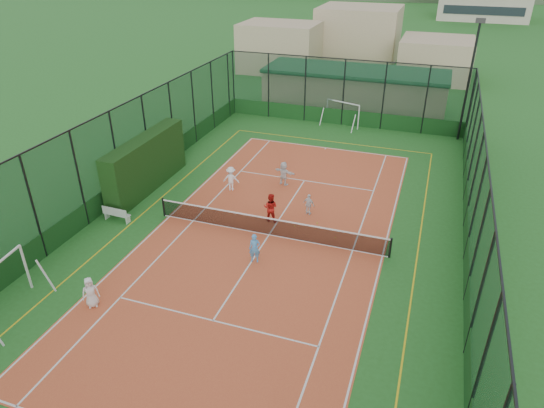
{
  "coord_description": "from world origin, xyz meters",
  "views": [
    {
      "loc": [
        6.66,
        -18.85,
        12.7
      ],
      "look_at": [
        -0.18,
        0.96,
        1.2
      ],
      "focal_mm": 32.0,
      "sensor_mm": 36.0,
      "label": 1
    }
  ],
  "objects": [
    {
      "name": "ground",
      "position": [
        0.0,
        0.0,
        0.0
      ],
      "size": [
        300.0,
        300.0,
        0.0
      ],
      "primitive_type": "plane",
      "color": "#266221",
      "rests_on": "ground"
    },
    {
      "name": "court_slab",
      "position": [
        0.0,
        0.0,
        0.01
      ],
      "size": [
        11.17,
        23.97,
        0.01
      ],
      "primitive_type": "cube",
      "color": "#BD452A",
      "rests_on": "ground"
    },
    {
      "name": "tennis_net",
      "position": [
        0.0,
        0.0,
        0.53
      ],
      "size": [
        11.67,
        0.12,
        1.06
      ],
      "primitive_type": null,
      "color": "black",
      "rests_on": "ground"
    },
    {
      "name": "perimeter_fence",
      "position": [
        0.0,
        0.0,
        2.5
      ],
      "size": [
        18.12,
        34.12,
        5.0
      ],
      "primitive_type": null,
      "color": "#113422",
      "rests_on": "ground"
    },
    {
      "name": "floodlight_ne",
      "position": [
        8.6,
        16.6,
        4.12
      ],
      "size": [
        0.6,
        0.26,
        8.25
      ],
      "primitive_type": null,
      "color": "black",
      "rests_on": "ground"
    },
    {
      "name": "clubhouse",
      "position": [
        0.0,
        22.0,
        1.57
      ],
      "size": [
        15.2,
        7.2,
        3.15
      ],
      "primitive_type": null,
      "color": "tan",
      "rests_on": "ground"
    },
    {
      "name": "hedge_left",
      "position": [
        -8.3,
        2.63,
        1.52
      ],
      "size": [
        1.04,
        6.96,
        3.05
      ],
      "primitive_type": "cube",
      "color": "black",
      "rests_on": "ground"
    },
    {
      "name": "white_bench",
      "position": [
        -7.8,
        -1.22,
        0.41
      ],
      "size": [
        1.49,
        0.47,
        0.83
      ],
      "primitive_type": null,
      "rotation": [
        0.0,
        0.0,
        -0.04
      ],
      "color": "white",
      "rests_on": "ground"
    },
    {
      "name": "futsal_goal_far",
      "position": [
        0.08,
        16.75,
        0.92
      ],
      "size": [
        2.98,
        1.68,
        1.85
      ],
      "primitive_type": null,
      "rotation": [
        0.0,
        0.0,
        -0.32
      ],
      "color": "white",
      "rests_on": "ground"
    },
    {
      "name": "child_near_left",
      "position": [
        -4.83,
        -7.15,
        0.67
      ],
      "size": [
        0.76,
        0.73,
        1.32
      ],
      "primitive_type": "imported",
      "rotation": [
        0.0,
        0.0,
        0.69
      ],
      "color": "white",
      "rests_on": "court_slab"
    },
    {
      "name": "child_near_mid",
      "position": [
        0.13,
        -2.27,
        0.7
      ],
      "size": [
        0.57,
        0.45,
        1.38
      ],
      "primitive_type": "imported",
      "rotation": [
        0.0,
        0.0,
        0.27
      ],
      "color": "#4E9ADD",
      "rests_on": "court_slab"
    },
    {
      "name": "child_far_left",
      "position": [
        -3.64,
        3.87,
        0.72
      ],
      "size": [
        1.0,
        0.68,
        1.43
      ],
      "primitive_type": "imported",
      "rotation": [
        0.0,
        0.0,
        3.31
      ],
      "color": "white",
      "rests_on": "court_slab"
    },
    {
      "name": "child_far_right",
      "position": [
        1.28,
        2.6,
        0.59
      ],
      "size": [
        0.73,
        0.47,
        1.16
      ],
      "primitive_type": "imported",
      "rotation": [
        0.0,
        0.0,
        2.85
      ],
      "color": "white",
      "rests_on": "court_slab"
    },
    {
      "name": "child_far_back",
      "position": [
        -1.03,
        5.53,
        0.72
      ],
      "size": [
        1.39,
        0.77,
        1.43
      ],
      "primitive_type": "imported",
      "rotation": [
        0.0,
        0.0,
        2.86
      ],
      "color": "white",
      "rests_on": "court_slab"
    },
    {
      "name": "coach",
      "position": [
        -0.39,
        1.34,
        0.77
      ],
      "size": [
        0.77,
        0.62,
        1.52
      ],
      "primitive_type": "imported",
      "rotation": [
        0.0,
        0.0,
        3.2
      ],
      "color": "red",
      "rests_on": "court_slab"
    },
    {
      "name": "tennis_balls",
      "position": [
        2.01,
        1.34,
        0.04
      ],
      "size": [
        2.24,
        1.1,
        0.07
      ],
      "color": "#CCE033",
      "rests_on": "court_slab"
    }
  ]
}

